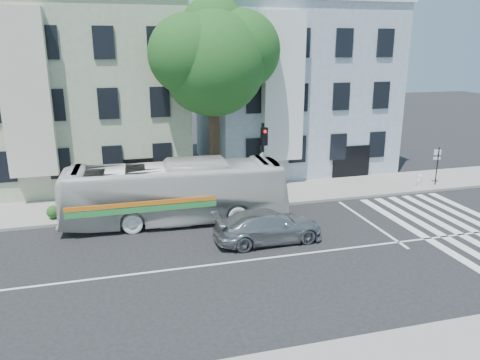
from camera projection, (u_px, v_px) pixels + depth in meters
name	position (u px, v px, depth m)	size (l,w,h in m)	color
ground	(260.00, 259.00, 19.22)	(120.00, 120.00, 0.00)	black
sidewalk_far	(217.00, 198.00, 26.61)	(80.00, 4.00, 0.15)	gray
building_left	(85.00, 93.00, 29.82)	(12.00, 10.00, 11.00)	#98A187
building_right	(291.00, 88.00, 33.37)	(12.00, 10.00, 11.00)	#919BAC
street_tree	(214.00, 57.00, 25.16)	(7.30, 5.90, 11.10)	#2D2116
bus	(175.00, 192.00, 22.93)	(10.95, 2.56, 3.05)	silver
sedan	(268.00, 226.00, 20.80)	(4.89, 1.99, 1.42)	#A1A2A8
hedge	(140.00, 205.00, 24.27)	(8.50, 0.84, 0.70)	#1E5E1F
traffic_signal	(263.00, 154.00, 24.41)	(0.48, 0.54, 4.61)	black
fire_hydrant	(419.00, 180.00, 28.37)	(0.46, 0.28, 0.81)	silver
far_sign_pole	(437.00, 161.00, 28.61)	(0.42, 0.21, 2.36)	black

